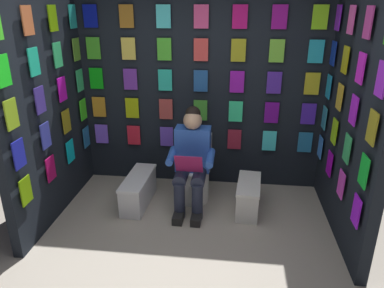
{
  "coord_description": "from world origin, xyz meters",
  "views": [
    {
      "loc": [
        -0.41,
        2.6,
        2.27
      ],
      "look_at": [
        0.01,
        -0.99,
        0.85
      ],
      "focal_mm": 33.92,
      "sensor_mm": 36.0,
      "label": 1
    }
  ],
  "objects_px": {
    "toilet": "(194,173)",
    "comic_longbox_near": "(138,190)",
    "comic_longbox_far": "(248,196)",
    "person_reading": "(192,160)"
  },
  "relations": [
    {
      "from": "person_reading",
      "to": "comic_longbox_far",
      "type": "distance_m",
      "value": 0.78
    },
    {
      "from": "toilet",
      "to": "comic_longbox_near",
      "type": "xyz_separation_m",
      "value": [
        0.64,
        0.25,
        -0.15
      ]
    },
    {
      "from": "toilet",
      "to": "comic_longbox_near",
      "type": "bearing_deg",
      "value": 22.28
    },
    {
      "from": "person_reading",
      "to": "comic_longbox_far",
      "type": "xyz_separation_m",
      "value": [
        -0.66,
        0.02,
        -0.42
      ]
    },
    {
      "from": "person_reading",
      "to": "comic_longbox_near",
      "type": "relative_size",
      "value": 1.56
    },
    {
      "from": "toilet",
      "to": "comic_longbox_far",
      "type": "bearing_deg",
      "value": 160.44
    },
    {
      "from": "comic_longbox_near",
      "to": "toilet",
      "type": "bearing_deg",
      "value": -156.46
    },
    {
      "from": "toilet",
      "to": "comic_longbox_near",
      "type": "height_order",
      "value": "toilet"
    },
    {
      "from": "comic_longbox_near",
      "to": "comic_longbox_far",
      "type": "xyz_separation_m",
      "value": [
        -1.3,
        0.0,
        0.0
      ]
    },
    {
      "from": "comic_longbox_near",
      "to": "comic_longbox_far",
      "type": "distance_m",
      "value": 1.3
    }
  ]
}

